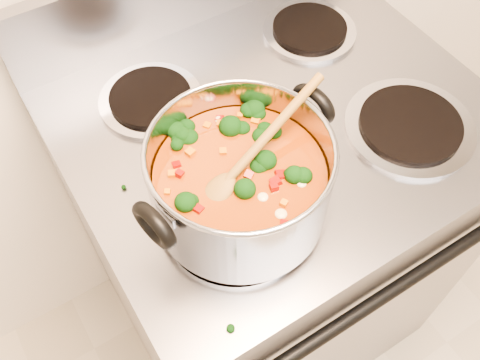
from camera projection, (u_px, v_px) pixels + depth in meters
name	position (u px, v px, depth m)	size (l,w,h in m)	color
electric_range	(267.00, 234.00, 1.34)	(0.76, 0.69, 1.08)	gray
stockpot	(240.00, 182.00, 0.78)	(0.33, 0.27, 0.16)	#A0A0A7
wooden_spoon	(245.00, 161.00, 0.75)	(0.25, 0.09, 0.10)	brown
cooktop_crumbs	(379.00, 234.00, 0.83)	(0.02, 0.04, 0.01)	black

